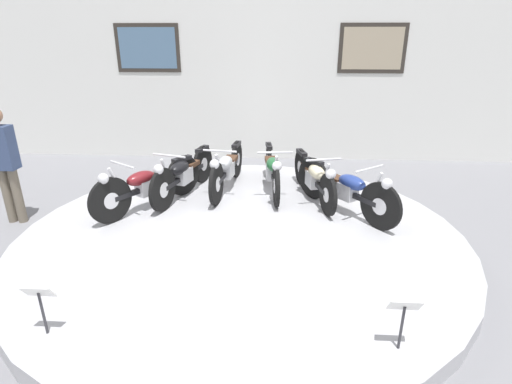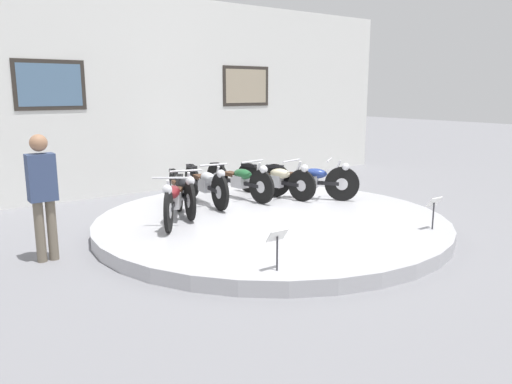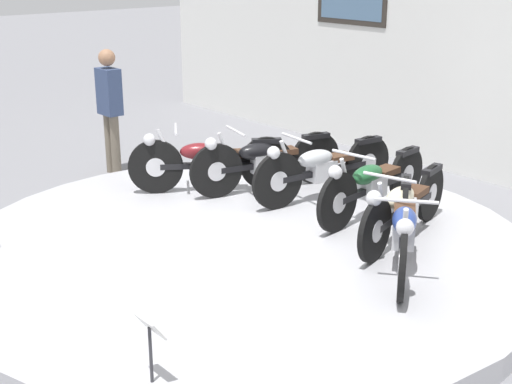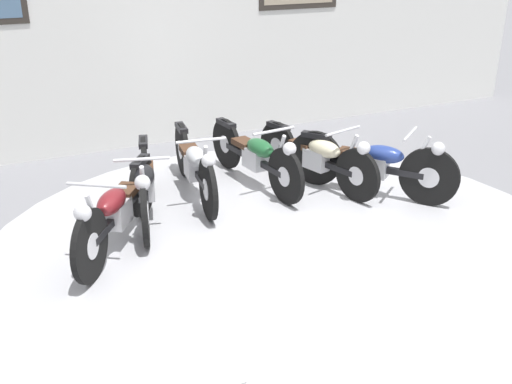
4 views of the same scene
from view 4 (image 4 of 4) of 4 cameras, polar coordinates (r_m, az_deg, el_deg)
The scene contains 8 objects.
ground_plane at distance 5.99m, azimuth 2.89°, elevation -6.78°, with size 60.00×60.00×0.00m, color slate.
display_platform at distance 5.94m, azimuth 2.91°, elevation -5.90°, with size 5.91×5.91×0.21m, color #ADADB2.
motorcycle_maroon at distance 5.84m, azimuth -13.13°, elevation -1.57°, with size 1.18×1.69×0.81m.
motorcycle_black at distance 6.41m, azimuth -10.57°, elevation 0.89°, with size 0.67×1.95×0.81m.
motorcycle_silver at distance 6.86m, azimuth -5.85°, elevation 2.70°, with size 0.54×2.01×0.81m.
motorcycle_green at distance 7.14m, azimuth -0.02°, elevation 3.57°, with size 0.54×1.99×0.80m.
motorcycle_cream at distance 7.19m, azimuth 5.91°, elevation 3.50°, with size 0.63×1.93×0.79m.
motorcycle_blue at distance 6.99m, azimuth 11.15°, elevation 2.77°, with size 1.27×1.64×0.81m.
Camera 4 is at (-2.50, -4.57, 2.98)m, focal length 42.00 mm.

